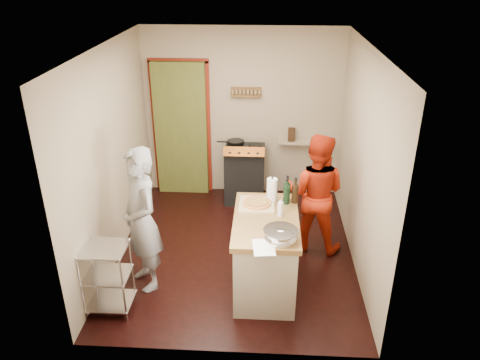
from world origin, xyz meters
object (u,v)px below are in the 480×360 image
Objects in this scene: person_stripe at (141,220)px; person_red at (315,193)px; island at (266,251)px; wire_shelving at (107,276)px; stove at (245,173)px.

person_stripe is 1.08× the size of person_red.
island is at bearing 54.66° from person_stripe.
island is 1.43m from person_stripe.
wire_shelving is at bearing -163.75° from island.
wire_shelving is 2.68m from person_red.
person_stripe is (0.29, 0.47, 0.41)m from wire_shelving.
person_red reaches higher than wire_shelving.
person_red is at bearing 78.09° from person_stripe.
stove is 0.76× the size of island.
person_red is (0.61, 0.88, 0.30)m from island.
person_stripe is at bearing 40.11° from person_red.
wire_shelving is (-1.33, -2.62, -0.01)m from stove.
wire_shelving is at bearing -67.94° from person_stripe.
stove is at bearing 63.15° from wire_shelving.
person_stripe reaches higher than island.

